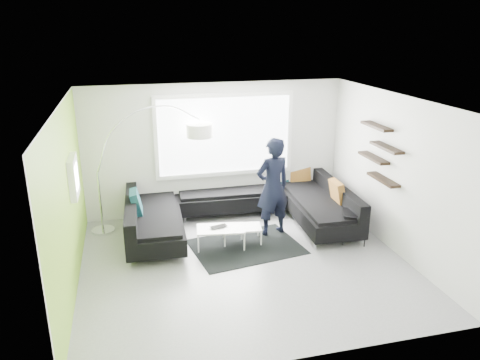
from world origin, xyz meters
name	(u,v)px	position (x,y,z in m)	size (l,w,h in m)	color
ground	(245,263)	(0.00, 0.00, 0.00)	(5.50, 5.50, 0.00)	gray
room_shell	(244,159)	(0.04, 0.21, 1.81)	(5.54, 5.04, 2.82)	silver
sectional_sofa	(238,208)	(0.25, 1.50, 0.41)	(4.47, 2.88, 0.94)	black
rug	(246,247)	(0.18, 0.60, 0.01)	(1.94, 1.41, 0.01)	black
coffee_table	(231,235)	(-0.05, 0.78, 0.18)	(1.13, 0.66, 0.37)	white
arc_lamp	(97,173)	(-2.41, 1.94, 1.23)	(2.27, 0.56, 2.46)	white
side_table	(354,227)	(2.21, 0.34, 0.30)	(0.43, 0.43, 0.60)	black
person	(273,187)	(0.83, 1.07, 0.97)	(0.79, 0.61, 1.93)	black
laptop	(220,228)	(-0.28, 0.74, 0.38)	(0.36, 0.28, 0.03)	black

